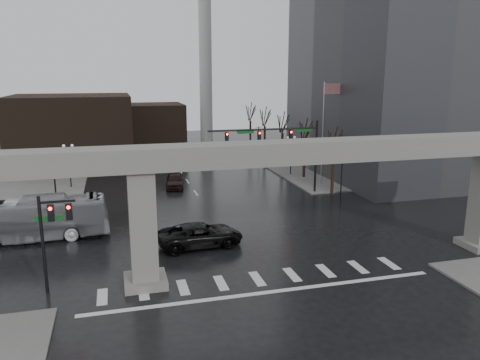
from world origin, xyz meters
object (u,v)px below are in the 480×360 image
Objects in this scene: city_bus at (28,219)px; far_car at (175,181)px; pickup_truck at (201,235)px; signal_mast_arm at (283,142)px.

far_car is at bearing -44.24° from city_bus.
pickup_truck is 19.44m from far_car.
city_bus is at bearing 64.72° from pickup_truck.
city_bus is (-24.32, -8.18, -4.12)m from signal_mast_arm.
pickup_truck is (-11.44, -13.09, -4.93)m from signal_mast_arm.
signal_mast_arm is 25.99m from city_bus.
pickup_truck is 13.81m from city_bus.
pickup_truck is 1.33× the size of far_car.
city_bus is 19.79m from far_car.
signal_mast_arm is 2.49× the size of far_car.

